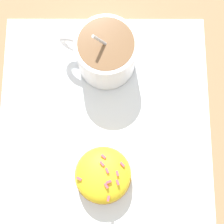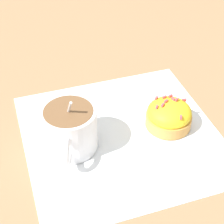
% 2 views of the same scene
% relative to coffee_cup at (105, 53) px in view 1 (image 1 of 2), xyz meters
% --- Properties ---
extents(ground_plane, '(3.00, 3.00, 0.00)m').
position_rel_coffee_cup_xyz_m(ground_plane, '(0.08, 0.01, -0.04)').
color(ground_plane, '#93704C').
extents(paper_napkin, '(0.35, 0.34, 0.00)m').
position_rel_coffee_cup_xyz_m(paper_napkin, '(0.08, 0.01, -0.04)').
color(paper_napkin, white).
rests_on(paper_napkin, ground_plane).
extents(coffee_cup, '(0.09, 0.11, 0.10)m').
position_rel_coffee_cup_xyz_m(coffee_cup, '(0.00, 0.00, 0.00)').
color(coffee_cup, white).
rests_on(coffee_cup, paper_napkin).
extents(frosted_pastry, '(0.08, 0.08, 0.05)m').
position_rel_coffee_cup_xyz_m(frosted_pastry, '(0.17, 0.02, -0.02)').
color(frosted_pastry, '#D19347').
rests_on(frosted_pastry, paper_napkin).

